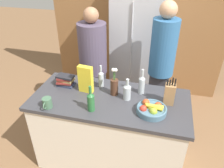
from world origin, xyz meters
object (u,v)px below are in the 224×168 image
refrigerator (138,43)px  bottle_oil (142,84)px  knife_block (169,94)px  flower_vase (114,85)px  person_at_sink (93,63)px  bottle_vinegar (101,78)px  cereal_box (86,79)px  person_in_blue (161,63)px  coffee_mug (47,103)px  bottle_wine (91,101)px  book_stack (65,80)px  bottle_water (127,91)px  fruit_bowl (151,109)px

refrigerator → bottle_oil: bearing=-79.9°
bottle_oil → refrigerator: bearing=100.1°
knife_block → flower_vase: (-0.57, 0.03, 0.01)m
refrigerator → person_at_sink: 0.85m
knife_block → bottle_vinegar: (-0.75, 0.15, -0.01)m
cereal_box → person_in_blue: (0.76, 0.71, -0.05)m
cereal_box → coffee_mug: 0.46m
knife_block → bottle_vinegar: size_ratio=1.15×
bottle_vinegar → bottle_wine: size_ratio=0.96×
flower_vase → bottle_wine: size_ratio=1.16×
book_stack → flower_vase: bearing=-4.5°
refrigerator → flower_vase: bearing=-92.6°
bottle_water → knife_block: bearing=3.9°
refrigerator → bottle_oil: 1.22m
cereal_box → bottle_wine: size_ratio=1.12×
flower_vase → knife_block: bearing=-2.6°
bottle_water → refrigerator: bearing=93.7°
bottle_wine → bottle_water: bearing=41.8°
fruit_bowl → bottle_wine: (-0.56, -0.11, 0.06)m
bottle_wine → refrigerator: bearing=82.6°
bottle_vinegar → person_at_sink: person_at_sink is taller
bottle_water → person_in_blue: size_ratio=0.14×
person_in_blue → cereal_box: bearing=-133.4°
fruit_bowl → person_at_sink: person_at_sink is taller
flower_vase → refrigerator: bearing=87.4°
flower_vase → bottle_water: bearing=-20.1°
bottle_oil → person_in_blue: person_in_blue is taller
person_in_blue → bottle_vinegar: bearing=-134.6°
coffee_mug → cereal_box: bearing=53.4°
refrigerator → fruit_bowl: 1.56m
refrigerator → person_in_blue: size_ratio=1.14×
knife_block → bottle_wine: bearing=-157.6°
knife_block → book_stack: bearing=176.5°
bottle_oil → person_in_blue: 0.62m
bottle_oil → bottle_vinegar: bottle_oil is taller
bottle_water → person_in_blue: bearing=68.1°
book_stack → bottle_vinegar: (0.40, 0.08, 0.04)m
knife_block → cereal_box: cereal_box is taller
bottle_oil → bottle_wine: bearing=-135.8°
coffee_mug → bottle_water: (0.73, 0.33, 0.04)m
coffee_mug → person_in_blue: person_in_blue is taller
fruit_bowl → person_in_blue: size_ratio=0.16×
coffee_mug → bottle_oil: size_ratio=0.47×
fruit_bowl → coffee_mug: 1.01m
knife_block → bottle_oil: knife_block is taller
bottle_oil → person_in_blue: (0.17, 0.60, -0.01)m
person_in_blue → bottle_water: bearing=-108.7°
cereal_box → knife_block: bearing=-0.2°
book_stack → person_at_sink: (0.14, 0.58, -0.04)m
cereal_box → bottle_water: 0.46m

